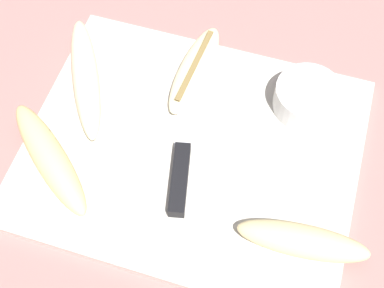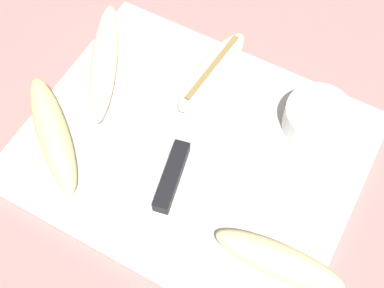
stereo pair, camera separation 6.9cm
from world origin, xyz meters
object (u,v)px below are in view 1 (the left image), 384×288
(banana_cream_curved, at_px, (195,69))
(banana_bright_far, at_px, (85,77))
(banana_mellow_near, at_px, (303,241))
(prep_bowl, at_px, (307,98))
(knife, at_px, (180,165))
(banana_golden_short, at_px, (50,158))

(banana_cream_curved, height_order, banana_bright_far, banana_bright_far)
(banana_mellow_near, xyz_separation_m, prep_bowl, (-0.03, 0.20, 0.00))
(knife, relative_size, banana_golden_short, 1.28)
(banana_bright_far, bearing_deg, banana_mellow_near, -23.25)
(banana_golden_short, height_order, banana_bright_far, banana_golden_short)
(knife, bearing_deg, banana_mellow_near, -30.71)
(banana_mellow_near, height_order, banana_golden_short, banana_golden_short)
(banana_bright_far, relative_size, prep_bowl, 2.24)
(knife, bearing_deg, banana_cream_curved, 87.45)
(banana_golden_short, height_order, banana_cream_curved, banana_golden_short)
(banana_mellow_near, xyz_separation_m, banana_bright_far, (-0.33, 0.14, 0.00))
(banana_golden_short, height_order, prep_bowl, prep_bowl)
(knife, height_order, banana_bright_far, banana_bright_far)
(banana_mellow_near, height_order, prep_bowl, prep_bowl)
(banana_bright_far, distance_m, prep_bowl, 0.30)
(banana_golden_short, distance_m, prep_bowl, 0.34)
(knife, bearing_deg, prep_bowl, 34.02)
(knife, distance_m, banana_bright_far, 0.18)
(banana_golden_short, distance_m, banana_bright_far, 0.13)
(banana_golden_short, bearing_deg, knife, 15.46)
(banana_mellow_near, relative_size, prep_bowl, 1.80)
(knife, relative_size, banana_mellow_near, 1.35)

